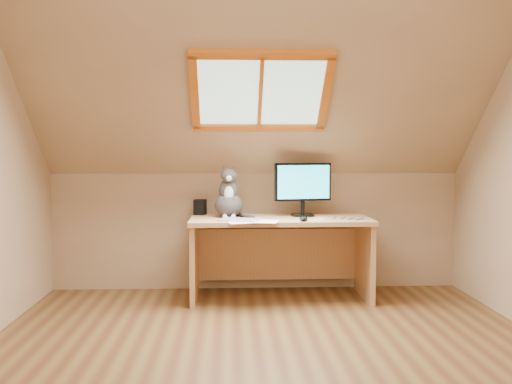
{
  "coord_description": "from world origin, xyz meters",
  "views": [
    {
      "loc": [
        -0.23,
        -3.16,
        1.18
      ],
      "look_at": [
        -0.03,
        1.0,
        0.89
      ],
      "focal_mm": 40.0,
      "sensor_mm": 36.0,
      "label": 1
    }
  ],
  "objects": [
    {
      "name": "cat",
      "position": [
        -0.24,
        1.45,
        0.81
      ],
      "size": [
        0.24,
        0.29,
        0.43
      ],
      "color": "#433D3B",
      "rests_on": "desk"
    },
    {
      "name": "graphics_tablet",
      "position": [
        -0.15,
        1.19,
        0.66
      ],
      "size": [
        0.37,
        0.32,
        0.01
      ],
      "primitive_type": "cube",
      "rotation": [
        0.0,
        0.0,
        -0.38
      ],
      "color": "#B2B2B7",
      "rests_on": "desk"
    },
    {
      "name": "monitor",
      "position": [
        0.37,
        1.49,
        0.91
      ],
      "size": [
        0.47,
        0.2,
        0.44
      ],
      "color": "black",
      "rests_on": "desk"
    },
    {
      "name": "cables",
      "position": [
        0.61,
        1.26,
        0.66
      ],
      "size": [
        0.51,
        0.26,
        0.01
      ],
      "color": "silver",
      "rests_on": "desk"
    },
    {
      "name": "desk_speaker",
      "position": [
        -0.48,
        1.63,
        0.72
      ],
      "size": [
        0.11,
        0.11,
        0.13
      ],
      "primitive_type": "cube",
      "rotation": [
        0.0,
        0.0,
        -0.29
      ],
      "color": "black",
      "rests_on": "desk"
    },
    {
      "name": "ground",
      "position": [
        0.0,
        0.0,
        0.0
      ],
      "size": [
        3.5,
        3.5,
        0.0
      ],
      "primitive_type": "plane",
      "color": "brown",
      "rests_on": "ground"
    },
    {
      "name": "room_shell",
      "position": [
        0.0,
        -0.09,
        1.43
      ],
      "size": [
        3.52,
        3.52,
        2.41
      ],
      "color": "tan",
      "rests_on": "ground"
    },
    {
      "name": "mouse",
      "position": [
        0.34,
        1.15,
        0.67
      ],
      "size": [
        0.09,
        0.12,
        0.03
      ],
      "primitive_type": "ellipsoid",
      "rotation": [
        0.0,
        0.0,
        -0.31
      ],
      "color": "black",
      "rests_on": "desk"
    },
    {
      "name": "desk",
      "position": [
        0.18,
        1.44,
        0.45
      ],
      "size": [
        1.44,
        0.63,
        0.66
      ],
      "color": "tan",
      "rests_on": "ground"
    },
    {
      "name": "papers",
      "position": [
        -0.0,
        1.12,
        0.66
      ],
      "size": [
        0.35,
        0.3,
        0.01
      ],
      "color": "white",
      "rests_on": "desk"
    }
  ]
}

